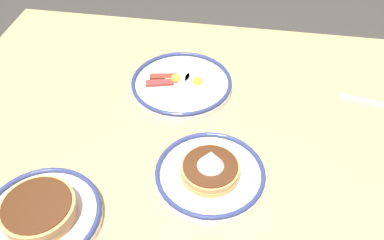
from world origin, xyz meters
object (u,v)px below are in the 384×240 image
object	(u,v)px
plate_near_main	(182,83)
plate_center_pancakes	(210,172)
plate_far_side	(41,214)
fork_far	(377,104)

from	to	relation	value
plate_near_main	plate_center_pancakes	size ratio (longest dim) A/B	1.13
plate_center_pancakes	plate_far_side	size ratio (longest dim) A/B	1.00
plate_near_main	plate_center_pancakes	xyz separation A→B (m)	(-0.11, 0.29, 0.01)
plate_near_main	plate_far_side	size ratio (longest dim) A/B	1.14
plate_center_pancakes	fork_far	world-z (taller)	plate_center_pancakes
plate_center_pancakes	plate_far_side	world-z (taller)	plate_center_pancakes
plate_near_main	fork_far	bearing A→B (deg)	-178.85
plate_near_main	fork_far	size ratio (longest dim) A/B	1.45
plate_near_main	plate_far_side	distance (m)	0.48
fork_far	plate_near_main	bearing A→B (deg)	1.15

